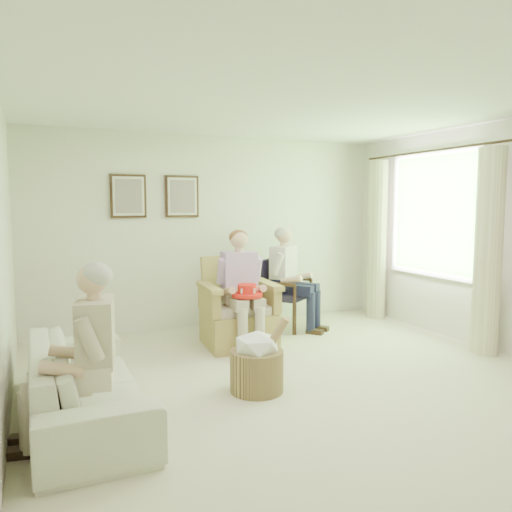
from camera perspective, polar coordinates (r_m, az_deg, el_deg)
name	(u,v)px	position (r m, az deg, el deg)	size (l,w,h in m)	color
floor	(316,391)	(4.70, 6.89, -15.06)	(5.50, 5.50, 0.00)	beige
back_wall	(214,232)	(6.90, -4.86, 2.78)	(5.00, 0.04, 2.60)	silver
ceiling	(320,95)	(4.48, 7.33, 17.74)	(5.00, 5.50, 0.02)	white
window	(434,211)	(6.85, 19.67, 4.82)	(0.13, 2.50, 1.63)	#2D6B23
curtain_left	(488,252)	(6.11, 24.99, 0.41)	(0.34, 0.34, 2.30)	beige
curtain_right	(377,240)	(7.53, 13.65, 1.76)	(0.34, 0.34, 2.30)	beige
framed_print_left	(128,196)	(6.56, -14.38, 6.65)	(0.45, 0.05, 0.55)	#382114
framed_print_right	(182,196)	(6.71, -8.44, 6.75)	(0.45, 0.05, 0.55)	#382114
wicker_armchair	(238,318)	(5.99, -2.13, -7.04)	(0.82, 0.81, 1.05)	tan
wood_armchair	(283,290)	(6.84, 3.05, -3.88)	(0.61, 0.57, 0.93)	black
sofa	(86,382)	(4.24, -18.89, -13.46)	(0.79, 2.03, 0.59)	beige
person_wicker	(242,281)	(5.78, -1.63, -2.88)	(0.40, 0.62, 1.35)	#C1AF9B
person_dark	(288,271)	(6.66, 3.68, -1.76)	(0.40, 0.63, 1.35)	#191A38
person_sofa	(91,346)	(3.65, -18.39, -9.75)	(0.42, 0.63, 1.26)	beige
red_hat	(247,292)	(5.60, -1.01, -4.13)	(0.35, 0.35, 0.14)	red
hatbox	(257,361)	(4.57, 0.13, -11.95)	(0.63, 0.63, 0.71)	#A08B57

